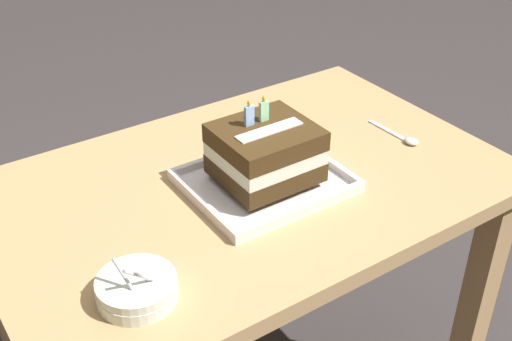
% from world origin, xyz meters
% --- Properties ---
extents(dining_table, '(1.07, 0.69, 0.69)m').
position_xyz_m(dining_table, '(0.00, 0.00, 0.58)').
color(dining_table, tan).
rests_on(dining_table, ground_plane).
extents(foil_tray, '(0.31, 0.26, 0.02)m').
position_xyz_m(foil_tray, '(0.02, -0.04, 0.70)').
color(foil_tray, silver).
rests_on(foil_tray, dining_table).
extents(birthday_cake, '(0.19, 0.17, 0.16)m').
position_xyz_m(birthday_cake, '(0.02, -0.04, 0.77)').
color(birthday_cake, '#3E2B14').
rests_on(birthday_cake, foil_tray).
extents(bowl_stack, '(0.13, 0.13, 0.09)m').
position_xyz_m(bowl_stack, '(-0.34, -0.19, 0.71)').
color(bowl_stack, silver).
rests_on(bowl_stack, dining_table).
extents(serving_spoon_near_tray, '(0.03, 0.15, 0.01)m').
position_xyz_m(serving_spoon_near_tray, '(0.39, -0.07, 0.70)').
color(serving_spoon_near_tray, silver).
rests_on(serving_spoon_near_tray, dining_table).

